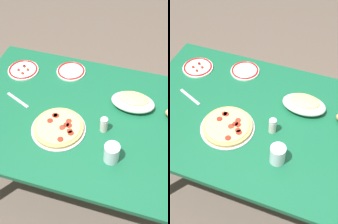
% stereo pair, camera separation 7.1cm
% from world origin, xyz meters
% --- Properties ---
extents(ground_plane, '(8.00, 8.00, 0.00)m').
position_xyz_m(ground_plane, '(0.00, 0.00, 0.00)').
color(ground_plane, brown).
rests_on(ground_plane, ground).
extents(dining_table, '(1.34, 0.91, 0.72)m').
position_xyz_m(dining_table, '(0.00, 0.00, 0.61)').
color(dining_table, '#145938').
rests_on(dining_table, ground).
extents(pepperoni_pizza, '(0.29, 0.29, 0.03)m').
position_xyz_m(pepperoni_pizza, '(0.10, 0.13, 0.73)').
color(pepperoni_pizza, '#B7B7BC').
rests_on(pepperoni_pizza, dining_table).
extents(baked_pasta_dish, '(0.24, 0.15, 0.08)m').
position_xyz_m(baked_pasta_dish, '(-0.24, -0.14, 0.76)').
color(baked_pasta_dish, white).
rests_on(baked_pasta_dish, dining_table).
extents(water_glass, '(0.07, 0.07, 0.10)m').
position_xyz_m(water_glass, '(-0.20, 0.23, 0.77)').
color(water_glass, silver).
rests_on(water_glass, dining_table).
extents(side_plate_near, '(0.19, 0.19, 0.02)m').
position_xyz_m(side_plate_near, '(0.47, -0.24, 0.73)').
color(side_plate_near, white).
rests_on(side_plate_near, dining_table).
extents(side_plate_far, '(0.18, 0.18, 0.02)m').
position_xyz_m(side_plate_far, '(0.18, -0.32, 0.73)').
color(side_plate_far, white).
rests_on(side_plate_far, dining_table).
extents(spice_shaker, '(0.04, 0.04, 0.09)m').
position_xyz_m(spice_shaker, '(-0.13, 0.06, 0.76)').
color(spice_shaker, silver).
rests_on(spice_shaker, dining_table).
extents(fork_right, '(0.16, 0.08, 0.00)m').
position_xyz_m(fork_right, '(0.39, 0.00, 0.72)').
color(fork_right, '#B7B7BC').
rests_on(fork_right, dining_table).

